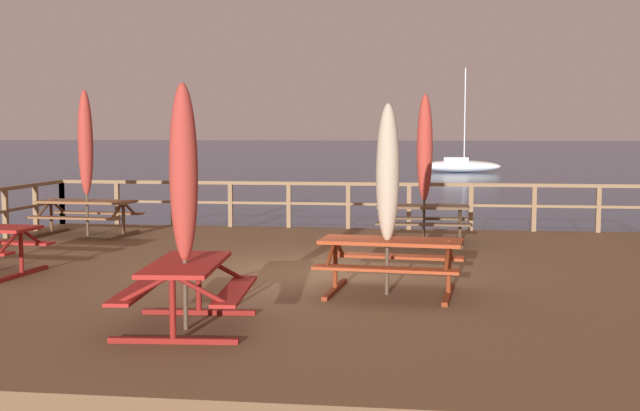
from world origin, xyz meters
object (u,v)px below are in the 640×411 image
(picnic_table_front_left, at_px, (391,254))
(patio_umbrella_tall_mid_left, at_px, (388,174))
(picnic_table_mid_centre, at_px, (423,216))
(sailboat_distant, at_px, (460,166))
(patio_umbrella_tall_back_right, at_px, (85,143))
(patio_umbrella_short_front, at_px, (184,174))
(patio_umbrella_short_back, at_px, (425,149))
(picnic_table_back_right, at_px, (186,280))
(picnic_table_back_left, at_px, (87,210))

(picnic_table_front_left, height_order, patio_umbrella_tall_mid_left, patio_umbrella_tall_mid_left)
(picnic_table_mid_centre, distance_m, sailboat_distant, 44.26)
(picnic_table_mid_centre, bearing_deg, sailboat_distant, 86.61)
(patio_umbrella_tall_back_right, xyz_separation_m, patio_umbrella_tall_mid_left, (6.76, -5.51, -0.33))
(patio_umbrella_short_front, height_order, patio_umbrella_tall_back_right, patio_umbrella_tall_back_right)
(picnic_table_mid_centre, height_order, picnic_table_front_left, same)
(patio_umbrella_short_front, bearing_deg, patio_umbrella_tall_mid_left, 46.28)
(picnic_table_mid_centre, height_order, patio_umbrella_short_back, patio_umbrella_short_back)
(picnic_table_mid_centre, xyz_separation_m, patio_umbrella_tall_back_right, (-7.23, 0.16, 1.45))
(patio_umbrella_short_front, relative_size, patio_umbrella_tall_back_right, 0.88)
(picnic_table_mid_centre, bearing_deg, patio_umbrella_short_front, -109.15)
(picnic_table_back_right, distance_m, picnic_table_front_left, 3.17)
(sailboat_distant, bearing_deg, patio_umbrella_short_back, -93.36)
(patio_umbrella_short_front, distance_m, patio_umbrella_tall_back_right, 9.04)
(picnic_table_back_right, height_order, picnic_table_back_left, same)
(picnic_table_front_left, relative_size, sailboat_distant, 0.27)
(patio_umbrella_short_front, xyz_separation_m, patio_umbrella_tall_mid_left, (2.18, 2.28, -0.10))
(patio_umbrella_short_back, bearing_deg, patio_umbrella_short_front, -109.25)
(patio_umbrella_tall_back_right, relative_size, patio_umbrella_short_back, 1.05)
(picnic_table_front_left, distance_m, sailboat_distant, 49.58)
(patio_umbrella_tall_back_right, xyz_separation_m, patio_umbrella_short_back, (7.26, -0.13, -0.09))
(picnic_table_back_left, relative_size, patio_umbrella_tall_back_right, 0.69)
(picnic_table_back_left, relative_size, patio_umbrella_short_front, 0.78)
(picnic_table_back_left, distance_m, sailboat_distant, 45.06)
(picnic_table_back_right, height_order, picnic_table_mid_centre, same)
(picnic_table_back_left, bearing_deg, picnic_table_mid_centre, -1.76)
(patio_umbrella_short_front, xyz_separation_m, sailboat_distant, (5.27, 51.81, -1.97))
(picnic_table_back_left, relative_size, patio_umbrella_tall_mid_left, 0.83)
(patio_umbrella_short_front, xyz_separation_m, patio_umbrella_short_back, (2.67, 7.66, 0.14))
(picnic_table_mid_centre, bearing_deg, picnic_table_front_left, -94.53)
(patio_umbrella_short_back, bearing_deg, patio_umbrella_tall_mid_left, -95.27)
(picnic_table_mid_centre, bearing_deg, patio_umbrella_tall_back_right, 178.74)
(patio_umbrella_short_front, relative_size, patio_umbrella_tall_mid_left, 1.06)
(picnic_table_front_left, xyz_separation_m, patio_umbrella_tall_mid_left, (-0.05, -0.05, 1.12))
(picnic_table_back_left, height_order, patio_umbrella_short_front, patio_umbrella_short_front)
(patio_umbrella_tall_mid_left, bearing_deg, sailboat_distant, 86.43)
(picnic_table_mid_centre, distance_m, picnic_table_front_left, 5.32)
(picnic_table_back_right, bearing_deg, picnic_table_mid_centre, 70.62)
(patio_umbrella_short_back, bearing_deg, picnic_table_mid_centre, -129.82)
(patio_umbrella_short_front, bearing_deg, patio_umbrella_tall_back_right, 120.48)
(picnic_table_mid_centre, xyz_separation_m, patio_umbrella_tall_mid_left, (-0.47, -5.35, 1.12))
(picnic_table_back_right, bearing_deg, patio_umbrella_short_front, -83.18)
(sailboat_distant, bearing_deg, picnic_table_back_right, -95.82)
(picnic_table_back_right, xyz_separation_m, picnic_table_mid_centre, (2.66, 7.56, 0.00))
(picnic_table_mid_centre, relative_size, sailboat_distant, 0.24)
(picnic_table_front_left, xyz_separation_m, sailboat_distant, (3.04, 49.48, -0.75))
(patio_umbrella_short_front, distance_m, patio_umbrella_short_back, 8.11)
(patio_umbrella_tall_mid_left, xyz_separation_m, sailboat_distant, (3.09, 49.53, -1.87))
(picnic_table_back_right, relative_size, picnic_table_front_left, 0.88)
(picnic_table_back_left, relative_size, sailboat_distant, 0.28)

